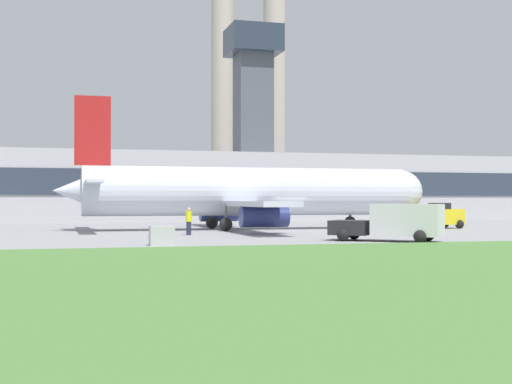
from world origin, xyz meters
TOP-DOWN VIEW (x-y plane):
  - ground_plane at (0.00, 0.00)m, footprint 400.00×400.00m
  - terminal_building at (0.25, 31.43)m, footprint 85.62×15.23m
  - smokestack_left at (8.31, 60.22)m, footprint 4.03×4.03m
  - smokestack_right at (16.26, 57.59)m, footprint 4.01×4.01m
  - airplane at (-3.07, 1.48)m, footprint 29.09×24.67m
  - pushback_tug at (12.37, -0.58)m, footprint 4.02×2.89m
  - baggage_truck at (0.75, -16.00)m, footprint 5.87×5.48m
  - ground_crew_person at (-8.79, -5.95)m, footprint 0.48×0.48m
  - traffic_cone_near_nose at (6.53, -3.66)m, footprint 0.64×0.64m
  - utility_cabinet at (-11.92, -16.03)m, footprint 1.21×0.75m

SIDE VIEW (x-z plane):
  - ground_plane at x=0.00m, z-range 0.00..0.00m
  - traffic_cone_near_nose at x=6.53m, z-range -0.03..0.67m
  - utility_cabinet at x=-11.92m, z-range 0.00..0.96m
  - ground_crew_person at x=-8.79m, z-range 0.02..1.80m
  - pushback_tug at x=12.37m, z-range -0.10..1.94m
  - baggage_truck at x=0.75m, z-range 0.00..2.05m
  - airplane at x=-3.07m, z-range -2.05..7.77m
  - terminal_building at x=0.25m, z-range -7.38..15.77m
  - smokestack_left at x=8.31m, z-range 0.16..45.23m
  - smokestack_right at x=16.26m, z-range 0.16..46.02m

